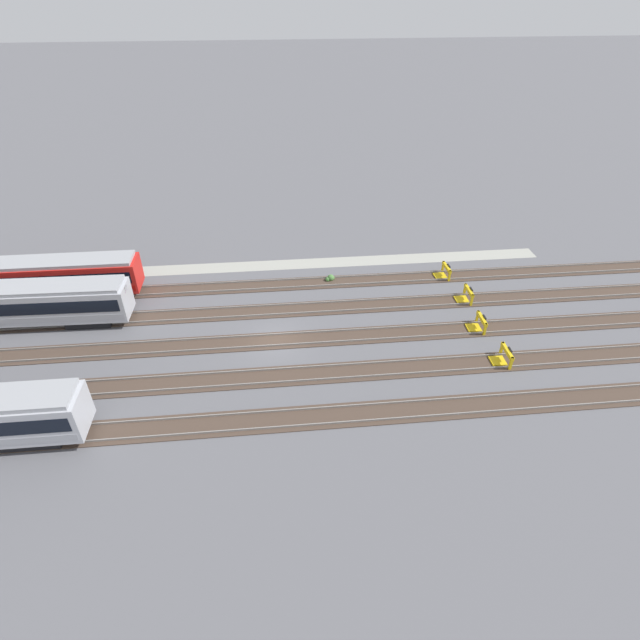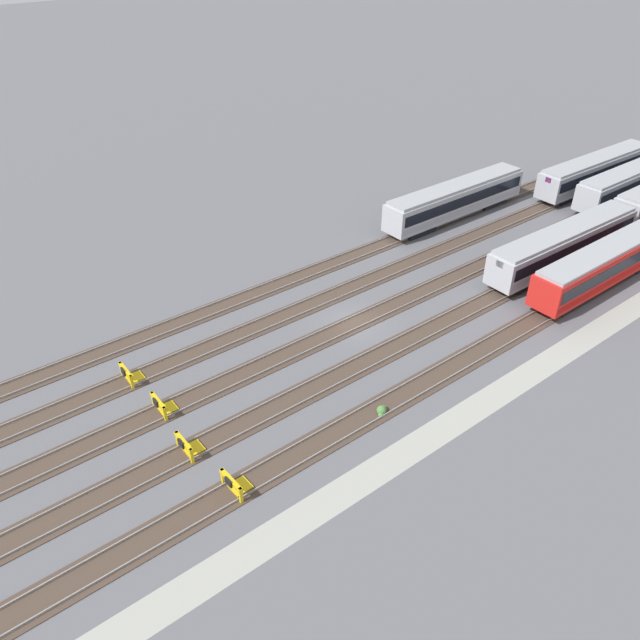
% 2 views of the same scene
% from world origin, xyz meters
% --- Properties ---
extents(ground_plane, '(400.00, 400.00, 0.00)m').
position_xyz_m(ground_plane, '(0.00, 0.00, 0.00)').
color(ground_plane, '#5B5B60').
extents(service_walkway, '(54.00, 2.00, 0.01)m').
position_xyz_m(service_walkway, '(0.00, -12.36, 0.00)').
color(service_walkway, '#9E9E93').
rests_on(service_walkway, ground).
extents(rail_track_nearest, '(90.00, 2.23, 0.21)m').
position_xyz_m(rail_track_nearest, '(0.00, -8.53, 0.04)').
color(rail_track_nearest, '#47382D').
rests_on(rail_track_nearest, ground).
extents(rail_track_near_inner, '(90.00, 2.24, 0.21)m').
position_xyz_m(rail_track_near_inner, '(0.00, -4.26, 0.04)').
color(rail_track_near_inner, '#47382D').
rests_on(rail_track_near_inner, ground).
extents(rail_track_middle, '(90.00, 2.24, 0.21)m').
position_xyz_m(rail_track_middle, '(0.00, 0.00, 0.04)').
color(rail_track_middle, '#47382D').
rests_on(rail_track_middle, ground).
extents(rail_track_far_inner, '(90.00, 2.23, 0.21)m').
position_xyz_m(rail_track_far_inner, '(0.00, 4.26, 0.04)').
color(rail_track_far_inner, '#47382D').
rests_on(rail_track_far_inner, ground).
extents(rail_track_farthest, '(90.00, 2.23, 0.21)m').
position_xyz_m(rail_track_farthest, '(0.00, 8.53, 0.04)').
color(rail_track_farthest, '#47382D').
rests_on(rail_track_farthest, ground).
extents(subway_car_front_row_leftmost, '(18.05, 3.16, 3.70)m').
position_xyz_m(subway_car_front_row_leftmost, '(39.51, 4.21, 2.04)').
color(subway_car_front_row_leftmost, '#ADAFB7').
rests_on(subway_car_front_row_leftmost, ground).
extents(subway_car_front_row_centre, '(18.01, 2.92, 3.70)m').
position_xyz_m(subway_car_front_row_centre, '(20.84, -8.50, 2.04)').
color(subway_car_front_row_centre, red).
rests_on(subway_car_front_row_centre, ground).
extents(subway_car_front_row_right_inner, '(18.05, 3.20, 3.70)m').
position_xyz_m(subway_car_front_row_right_inner, '(20.84, -4.31, 2.04)').
color(subway_car_front_row_right_inner, '#ADAFB7').
rests_on(subway_car_front_row_right_inner, ground).
extents(subway_car_front_row_rightmost, '(18.01, 2.92, 3.70)m').
position_xyz_m(subway_car_front_row_rightmost, '(20.84, 8.53, 2.04)').
color(subway_car_front_row_rightmost, '#ADAFB7').
rests_on(subway_car_front_row_rightmost, ground).
extents(subway_car_back_row_centre, '(18.02, 2.95, 3.70)m').
position_xyz_m(subway_car_back_row_centre, '(39.97, -0.05, 2.04)').
color(subway_car_back_row_centre, '#ADAFB7').
rests_on(subway_car_back_row_centre, ground).
extents(bumper_stop_nearest_track, '(1.37, 2.01, 1.22)m').
position_xyz_m(bumper_stop_nearest_track, '(-16.24, -8.52, 0.51)').
color(bumper_stop_nearest_track, gold).
rests_on(bumper_stop_nearest_track, ground).
extents(bumper_stop_near_inner_track, '(1.34, 2.00, 1.22)m').
position_xyz_m(bumper_stop_near_inner_track, '(-16.92, -4.26, 0.51)').
color(bumper_stop_near_inner_track, gold).
rests_on(bumper_stop_near_inner_track, ground).
extents(bumper_stop_middle_track, '(1.36, 2.00, 1.22)m').
position_xyz_m(bumper_stop_middle_track, '(-16.51, -0.00, 0.51)').
color(bumper_stop_middle_track, gold).
rests_on(bumper_stop_middle_track, ground).
extents(bumper_stop_far_inner_track, '(1.35, 2.00, 1.22)m').
position_xyz_m(bumper_stop_far_inner_track, '(-16.86, 4.26, 0.51)').
color(bumper_stop_far_inner_track, gold).
rests_on(bumper_stop_far_inner_track, ground).
extents(weed_clump, '(0.92, 0.70, 0.64)m').
position_xyz_m(weed_clump, '(-5.39, -8.89, 0.24)').
color(weed_clump, '#4C7F3D').
rests_on(weed_clump, ground).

